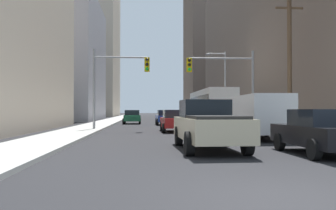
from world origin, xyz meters
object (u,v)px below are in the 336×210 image
object	(u,v)px
pickup_truck_beige	(208,125)
sedan_black	(320,132)
traffic_signal_near_right	(224,76)
sedan_green	(132,117)
traffic_signal_near_left	(119,75)
sedan_blue	(165,117)
city_bus	(211,106)
sedan_red	(175,121)
cargo_van_white	(259,114)

from	to	relation	value
pickup_truck_beige	sedan_black	xyz separation A→B (m)	(3.45, -1.83, -0.16)
sedan_black	traffic_signal_near_right	size ratio (longest dim) A/B	0.71
sedan_green	traffic_signal_near_right	size ratio (longest dim) A/B	0.71
traffic_signal_near_left	pickup_truck_beige	bearing A→B (deg)	-71.88
pickup_truck_beige	sedan_blue	size ratio (longest dim) A/B	1.28
city_bus	traffic_signal_near_right	world-z (taller)	traffic_signal_near_right
sedan_red	traffic_signal_near_right	bearing A→B (deg)	23.52
sedan_blue	sedan_black	bearing A→B (deg)	-81.71
sedan_black	traffic_signal_near_right	world-z (taller)	traffic_signal_near_right
city_bus	sedan_red	world-z (taller)	city_bus
cargo_van_white	sedan_blue	xyz separation A→B (m)	(-3.74, 18.28, -0.52)
pickup_truck_beige	sedan_green	distance (m)	26.61
city_bus	sedan_black	world-z (taller)	city_bus
pickup_truck_beige	traffic_signal_near_right	world-z (taller)	traffic_signal_near_right
sedan_red	sedan_blue	xyz separation A→B (m)	(0.05, 11.73, 0.00)
sedan_black	sedan_red	world-z (taller)	same
cargo_van_white	sedan_green	bearing A→B (deg)	108.58
city_bus	sedan_blue	xyz separation A→B (m)	(-4.33, 1.98, -1.16)
sedan_black	sedan_blue	world-z (taller)	same
cargo_van_white	sedan_black	world-z (taller)	cargo_van_white
city_bus	cargo_van_white	xyz separation A→B (m)	(-0.59, -16.30, -0.64)
traffic_signal_near_left	traffic_signal_near_right	xyz separation A→B (m)	(7.85, 0.00, 0.04)
sedan_blue	city_bus	bearing A→B (deg)	-24.54
sedan_blue	traffic_signal_near_right	distance (m)	11.25
sedan_blue	sedan_green	bearing A→B (deg)	136.91
sedan_blue	sedan_green	distance (m)	4.80
pickup_truck_beige	sedan_red	world-z (taller)	pickup_truck_beige
sedan_blue	traffic_signal_near_right	bearing A→B (deg)	-69.50
sedan_green	pickup_truck_beige	bearing A→B (deg)	-82.05
city_bus	sedan_green	world-z (taller)	city_bus
cargo_van_white	city_bus	bearing A→B (deg)	87.92
sedan_blue	traffic_signal_near_left	xyz separation A→B (m)	(-4.08, -10.07, 3.29)
city_bus	sedan_blue	size ratio (longest dim) A/B	2.71
pickup_truck_beige	sedan_red	xyz separation A→B (m)	(-0.23, 11.35, -0.16)
city_bus	pickup_truck_beige	distance (m)	21.53
city_bus	traffic_signal_near_right	xyz separation A→B (m)	(-0.57, -8.09, 2.18)
traffic_signal_near_left	traffic_signal_near_right	distance (m)	7.85
cargo_van_white	traffic_signal_near_left	size ratio (longest dim) A/B	0.88
cargo_van_white	sedan_black	distance (m)	6.66
city_bus	traffic_signal_near_left	bearing A→B (deg)	-136.14
city_bus	sedan_black	bearing A→B (deg)	-91.75
cargo_van_white	traffic_signal_near_left	xyz separation A→B (m)	(-7.82, 8.21, 2.77)
cargo_van_white	traffic_signal_near_left	distance (m)	11.67
cargo_van_white	sedan_green	xyz separation A→B (m)	(-7.24, 21.56, -0.52)
sedan_black	sedan_green	bearing A→B (deg)	104.20
pickup_truck_beige	sedan_blue	world-z (taller)	pickup_truck_beige
sedan_red	traffic_signal_near_left	xyz separation A→B (m)	(-4.03, 1.66, 3.29)
pickup_truck_beige	sedan_red	distance (m)	11.35
sedan_red	traffic_signal_near_left	distance (m)	5.46
pickup_truck_beige	traffic_signal_near_left	bearing A→B (deg)	108.12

